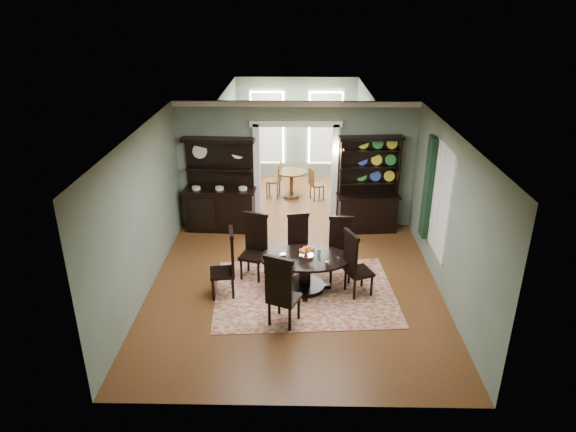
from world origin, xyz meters
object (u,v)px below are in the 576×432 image
parlor_table (291,180)px  welsh_dresser (368,197)px  dining_table (305,267)px  sideboard (221,198)px

parlor_table → welsh_dresser: bearing=-49.2°
dining_table → parlor_table: parlor_table is taller
sideboard → welsh_dresser: size_ratio=0.97×
welsh_dresser → parlor_table: 2.78m
sideboard → parlor_table: (1.63, 2.10, -0.28)m
dining_table → sideboard: (-1.95, 2.69, 0.30)m
parlor_table → dining_table: bearing=-86.2°
welsh_dresser → parlor_table: welsh_dresser is taller
dining_table → sideboard: bearing=126.6°
dining_table → welsh_dresser: bearing=62.0°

